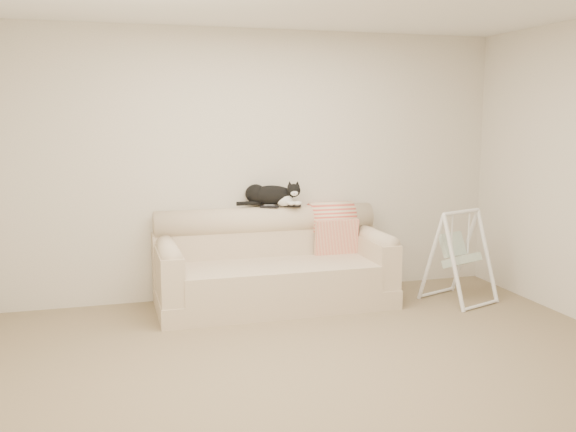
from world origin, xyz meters
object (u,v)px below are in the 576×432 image
object	(u,v)px
sofa	(273,268)
baby_swing	(459,256)
remote_b	(292,205)
tuxedo_cat	(271,195)
remote_a	(269,206)

from	to	relation	value
sofa	baby_swing	size ratio (longest dim) A/B	2.46
sofa	remote_b	size ratio (longest dim) A/B	12.46
tuxedo_cat	baby_swing	distance (m)	1.91
sofa	remote_a	size ratio (longest dim) A/B	11.79
remote_b	baby_swing	xyz separation A→B (m)	(1.49, -0.62, -0.46)
sofa	remote_b	distance (m)	0.65
remote_b	tuxedo_cat	world-z (taller)	tuxedo_cat
sofa	tuxedo_cat	bearing A→B (deg)	78.13
remote_b	tuxedo_cat	size ratio (longest dim) A/B	0.28
sofa	remote_a	world-z (taller)	remote_a
remote_a	tuxedo_cat	xyz separation A→B (m)	(0.03, 0.04, 0.10)
sofa	remote_a	distance (m)	0.60
remote_a	tuxedo_cat	size ratio (longest dim) A/B	0.29
tuxedo_cat	sofa	bearing A→B (deg)	-101.87
sofa	remote_a	xyz separation A→B (m)	(0.02, 0.22, 0.56)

